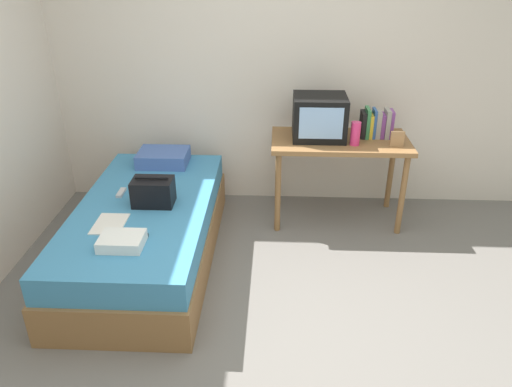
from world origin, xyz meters
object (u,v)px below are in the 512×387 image
Objects in this scene: bed at (147,232)px; pillow at (163,157)px; picture_frame at (397,139)px; water_bottle at (355,134)px; remote_silver at (121,193)px; remote_dark at (142,240)px; tv at (319,117)px; magazine at (110,224)px; handbag at (153,192)px; desk at (339,150)px; folded_towel at (122,241)px; book_row at (376,124)px.

pillow is at bearing 90.51° from bed.
picture_frame is 2.00m from pillow.
remote_silver is at bearing -166.13° from water_bottle.
bed is at bearing -159.63° from water_bottle.
tv is at bearing 46.68° from remote_dark.
tv is at bearing 35.69° from magazine.
handbag is (0.09, -0.75, 0.04)m from pillow.
desk is at bearing -0.85° from pillow.
tv reaches higher than handbag.
desk reaches higher than remote_silver.
folded_towel is at bearing -73.07° from remote_silver.
desk reaches higher than magazine.
book_row reaches higher than bed.
remote_dark is (0.28, -0.21, 0.01)m from magazine.
remote_dark is (-1.50, -1.13, -0.35)m from water_bottle.
folded_towel is (-1.96, -1.17, -0.29)m from picture_frame.
remote_dark is at bearing -142.99° from water_bottle.
desk is at bearing 40.84° from folded_towel.
water_bottle reaches higher than desk.
water_bottle is at bearing 36.25° from folded_towel.
tv is 0.66m from picture_frame.
remote_dark is 0.13m from folded_towel.
desk is 0.49m from picture_frame.
picture_frame is (0.14, -0.22, -0.05)m from book_row.
handbag is (-1.26, -0.76, -0.35)m from tv.
water_bottle is at bearing 21.36° from handbag.
remote_silver is at bearing 116.60° from remote_dark.
magazine is at bearing -127.27° from handbag.
bed is at bearing 90.96° from folded_towel.
remote_silver is 0.77m from folded_towel.
magazine is (-1.50, -1.08, -0.44)m from tv.
water_bottle is at bearing -51.15° from desk.
bed is 2.09m from book_row.
book_row is at bearing 44.78° from water_bottle.
folded_towel is at bearing -142.71° from book_row.
book_row reaches higher than pillow.
water_bottle is 0.64× the size of handbag.
water_bottle is 1.24× the size of remote_dark.
magazine is 0.47m from remote_silver.
picture_frame is 0.46× the size of folded_towel.
folded_towel is at bearing -89.04° from bed.
book_row is 2.18m from remote_silver.
pillow is (-1.64, 0.15, -0.30)m from water_bottle.
remote_silver is (-0.21, -0.60, -0.05)m from pillow.
book_row reaches higher than picture_frame.
desk is 4.14× the size of folded_towel.
picture_frame is at bearing 22.95° from magazine.
remote_dark reaches higher than bed.
tv is 0.49m from book_row.
remote_silver is (-0.06, 0.47, 0.01)m from magazine.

